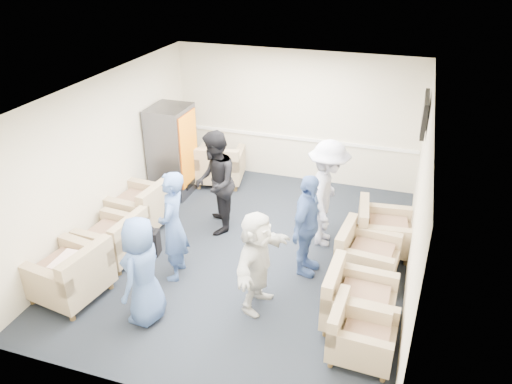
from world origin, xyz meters
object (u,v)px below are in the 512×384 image
(armchair_left_mid, at_px, (115,240))
(person_back_left, at_px, (215,183))
(armchair_right_near, at_px, (358,335))
(armchair_corner, at_px, (219,167))
(vending_machine, at_px, (173,151))
(person_front_left, at_px, (142,271))
(person_mid_left, at_px, (173,226))
(armchair_left_far, at_px, (142,208))
(armchair_right_midnear, at_px, (355,302))
(armchair_left_near, at_px, (72,276))
(person_back_right, at_px, (327,194))
(armchair_right_far, at_px, (381,231))
(armchair_right_midfar, at_px, (364,257))
(person_mid_right, at_px, (307,226))
(person_front_right, at_px, (257,261))

(armchair_left_mid, distance_m, person_back_left, 1.87)
(armchair_right_near, relative_size, armchair_corner, 0.73)
(vending_machine, relative_size, person_front_left, 1.16)
(armchair_corner, height_order, person_mid_left, person_mid_left)
(armchair_left_mid, relative_size, armchair_right_near, 1.15)
(armchair_corner, bearing_deg, armchair_left_mid, 68.91)
(armchair_left_far, relative_size, armchair_right_midnear, 1.11)
(armchair_left_far, distance_m, person_mid_left, 1.68)
(armchair_left_near, height_order, person_front_left, person_front_left)
(armchair_left_mid, relative_size, person_back_right, 0.51)
(armchair_right_far, bearing_deg, armchair_right_midnear, 169.10)
(person_front_left, relative_size, person_back_left, 0.85)
(armchair_right_midfar, xyz_separation_m, person_back_left, (-2.62, 0.57, 0.57))
(person_mid_left, xyz_separation_m, person_back_left, (0.08, 1.43, 0.05))
(person_mid_right, bearing_deg, armchair_left_far, 89.94)
(armchair_left_far, bearing_deg, armchair_right_midfar, 91.75)
(person_back_right, relative_size, person_mid_right, 1.12)
(armchair_left_mid, height_order, person_mid_left, person_mid_left)
(person_mid_right, bearing_deg, person_back_left, 74.78)
(person_mid_right, bearing_deg, person_mid_left, 118.08)
(armchair_right_far, xyz_separation_m, person_front_left, (-2.82, -2.64, 0.42))
(armchair_right_near, xyz_separation_m, person_mid_left, (-2.84, 0.80, 0.55))
(person_mid_right, bearing_deg, person_back_right, -0.26)
(armchair_right_midfar, bearing_deg, armchair_left_near, 120.66)
(person_mid_right, relative_size, person_front_right, 1.10)
(person_front_left, bearing_deg, armchair_right_near, 94.58)
(armchair_left_near, distance_m, person_back_left, 2.72)
(armchair_right_midnear, distance_m, person_mid_right, 1.37)
(armchair_left_mid, xyz_separation_m, person_mid_left, (1.10, -0.09, 0.52))
(armchair_corner, bearing_deg, armchair_left_near, 70.76)
(armchair_right_midfar, distance_m, armchair_corner, 3.97)
(armchair_right_midfar, bearing_deg, person_mid_right, 106.47)
(armchair_right_far, relative_size, person_mid_left, 0.56)
(armchair_right_far, bearing_deg, armchair_left_near, 116.34)
(armchair_left_mid, bearing_deg, person_back_right, 120.93)
(armchair_right_midfar, bearing_deg, armchair_left_far, 92.25)
(armchair_right_midfar, relative_size, armchair_right_far, 0.98)
(armchair_left_near, distance_m, armchair_left_far, 2.02)
(person_front_left, xyz_separation_m, person_back_left, (0.03, 2.42, 0.14))
(armchair_corner, bearing_deg, armchair_right_midnear, 122.99)
(armchair_right_midnear, xyz_separation_m, vending_machine, (-3.97, 2.75, 0.54))
(armchair_corner, bearing_deg, armchair_right_near, 119.78)
(person_front_left, bearing_deg, person_mid_left, -176.62)
(person_back_right, bearing_deg, armchair_left_near, 124.16)
(armchair_left_near, xyz_separation_m, armchair_right_midnear, (3.87, 0.68, -0.02))
(armchair_right_midnear, distance_m, person_mid_left, 2.78)
(person_back_left, xyz_separation_m, person_front_right, (1.30, -1.73, -0.17))
(armchair_right_midnear, height_order, person_back_left, person_back_left)
(armchair_left_far, height_order, person_mid_right, person_mid_right)
(armchair_left_far, distance_m, person_mid_right, 3.08)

